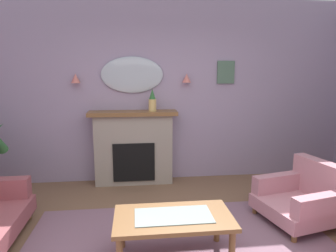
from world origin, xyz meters
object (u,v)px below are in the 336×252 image
at_px(fireplace, 134,148).
at_px(wall_sconce_left, 76,78).
at_px(wall_sconce_right, 187,78).
at_px(coffee_table, 173,221).
at_px(armchair_by_coffee_table, 305,197).
at_px(framed_picture, 226,72).
at_px(wall_mirror, 132,75).
at_px(mantel_vase_centre, 152,101).

height_order(fireplace, wall_sconce_left, wall_sconce_left).
bearing_deg(wall_sconce_right, fireplace, -173.84).
relative_size(wall_sconce_right, coffee_table, 0.13).
bearing_deg(armchair_by_coffee_table, wall_sconce_right, 126.19).
bearing_deg(coffee_table, fireplace, 100.08).
relative_size(wall_sconce_right, framed_picture, 0.39).
bearing_deg(wall_sconce_right, armchair_by_coffee_table, -53.81).
xyz_separation_m(wall_mirror, wall_sconce_right, (0.85, -0.05, -0.05)).
bearing_deg(fireplace, mantel_vase_centre, -5.39).
bearing_deg(fireplace, coffee_table, -79.92).
height_order(mantel_vase_centre, coffee_table, mantel_vase_centre).
distance_m(wall_sconce_left, armchair_by_coffee_table, 3.53).
distance_m(wall_sconce_right, armchair_by_coffee_table, 2.37).
bearing_deg(fireplace, wall_mirror, 90.00).
bearing_deg(wall_mirror, mantel_vase_centre, -29.54).
xyz_separation_m(wall_sconce_left, wall_sconce_right, (1.70, 0.00, 0.00)).
relative_size(fireplace, framed_picture, 3.78).
distance_m(mantel_vase_centre, armchair_by_coffee_table, 2.45).
relative_size(fireplace, coffee_table, 1.24).
distance_m(wall_mirror, wall_sconce_left, 0.85).
height_order(fireplace, armchair_by_coffee_table, fireplace).
bearing_deg(armchair_by_coffee_table, framed_picture, 107.04).
height_order(wall_sconce_left, armchair_by_coffee_table, wall_sconce_left).
relative_size(wall_mirror, framed_picture, 2.67).
height_order(wall_mirror, coffee_table, wall_mirror).
relative_size(wall_mirror, wall_sconce_right, 6.86).
relative_size(wall_mirror, armchair_by_coffee_table, 0.98).
distance_m(wall_sconce_left, coffee_table, 2.76).
distance_m(wall_sconce_right, framed_picture, 0.66).
height_order(fireplace, coffee_table, fireplace).
relative_size(mantel_vase_centre, wall_mirror, 0.36).
height_order(mantel_vase_centre, wall_mirror, wall_mirror).
bearing_deg(framed_picture, armchair_by_coffee_table, -72.96).
relative_size(wall_sconce_left, wall_sconce_right, 1.00).
xyz_separation_m(wall_sconce_left, armchair_by_coffee_table, (2.85, -1.57, -1.35)).
bearing_deg(coffee_table, wall_sconce_right, 77.09).
bearing_deg(armchair_by_coffee_table, wall_mirror, 140.96).
xyz_separation_m(mantel_vase_centre, wall_sconce_right, (0.55, 0.12, 0.34)).
distance_m(wall_sconce_left, framed_picture, 2.35).
xyz_separation_m(coffee_table, armchair_by_coffee_table, (1.64, 0.56, -0.08)).
bearing_deg(coffee_table, wall_sconce_left, 119.65).
relative_size(fireplace, armchair_by_coffee_table, 1.39).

